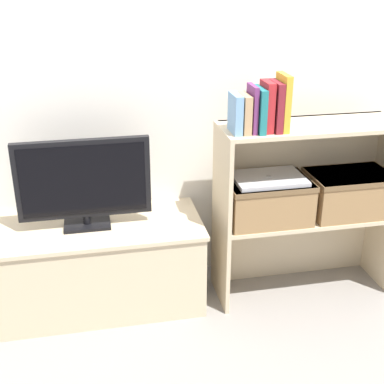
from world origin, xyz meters
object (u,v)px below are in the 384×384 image
Objects in this scene: storage_basket_left at (267,198)px; laptop at (269,178)px; book_crimson at (267,106)px; book_teal at (259,110)px; book_skyblue at (235,114)px; book_tan at (244,113)px; book_mustard at (283,102)px; book_plum at (252,109)px; storage_basket_right at (349,191)px; tv at (84,181)px; book_maroon at (276,106)px; tv_stand at (91,266)px.

laptop is at bearing 0.00° from storage_basket_left.
book_crimson is at bearing -137.79° from laptop.
book_crimson is 0.55× the size of storage_basket_left.
book_teal is 0.04m from book_crimson.
book_tan is at bearing 0.00° from book_skyblue.
book_crimson reaches higher than book_tan.
laptop reaches higher than storage_basket_left.
book_skyblue is at bearing 180.00° from book_mustard.
book_plum reaches higher than storage_basket_right.
book_plum reaches higher than book_tan.
book_mustard reaches higher than tv.
storage_basket_left is at bearing 87.02° from book_maroon.
book_teal is at bearing -8.79° from tv_stand.
tv is 3.54× the size of book_skyblue.
book_skyblue reaches higher than storage_basket_right.
tv_stand is 4.90× the size of book_crimson.
book_maroon is (0.04, 0.00, -0.00)m from book_crimson.
book_maroon reaches higher than tv.
book_crimson is at bearing -137.79° from storage_basket_left.
book_teal is (0.80, -0.12, 0.79)m from tv_stand.
book_mustard is at bearing 0.00° from book_maroon.
book_plum is at bearing 180.00° from book_maroon.
book_plum is at bearing 180.00° from book_crimson.
book_tan is at bearing 180.00° from book_teal.
storage_basket_left is at bearing -5.36° from tv.
book_plum is (0.08, 0.00, 0.02)m from book_skyblue.
tv is at bearing 170.97° from book_plum.
book_mustard reaches higher than book_maroon.
book_teal is 0.69m from storage_basket_right.
book_crimson is 0.67m from storage_basket_right.
book_tan is 0.42× the size of storage_basket_left.
book_plum is 0.52× the size of storage_basket_right.
book_mustard is 0.62× the size of storage_basket_right.
tv_stand is 2.69× the size of storage_basket_right.
book_plum is at bearing 180.00° from book_teal.
storage_basket_right is (1.31, -0.08, 0.33)m from tv_stand.
book_skyblue is 0.19m from book_maroon.
book_maroon is 0.64m from storage_basket_right.
book_mustard is at bearing -7.72° from tv_stand.
book_crimson reaches higher than storage_basket_left.
book_plum is (0.04, 0.00, 0.02)m from book_tan.
tv_stand is 1.23m from book_mustard.
tv is 0.77m from book_skyblue.
book_tan is at bearing -9.58° from tv_stand.
book_mustard is 0.49m from storage_basket_left.
tv is 2.79× the size of book_maroon.
book_skyblue is 0.43× the size of storage_basket_left.
book_plum reaches higher than tv.
storage_basket_right is at bearing 3.88° from book_tan.
book_crimson reaches higher than storage_basket_right.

